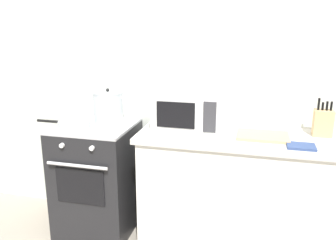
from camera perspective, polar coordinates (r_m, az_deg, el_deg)
The scene contains 10 objects.
back_wall at distance 2.96m, azimuth 2.64°, elevation 6.46°, with size 4.40×0.10×2.50m, color silver.
lower_cabinet_right at distance 2.81m, azimuth 13.23°, elevation -11.84°, with size 1.64×0.56×0.88m, color white.
countertop_right at distance 2.64m, azimuth 13.83°, elevation -2.90°, with size 1.70×0.60×0.04m, color beige.
stove at distance 3.05m, azimuth -11.22°, elevation -9.08°, with size 0.60×0.64×0.92m.
stock_pot at distance 2.91m, azimuth -9.58°, elevation 2.06°, with size 0.32×0.24×0.28m.
frying_pan at distance 2.85m, azimuth -14.99°, elevation -0.66°, with size 0.45×0.25×0.05m.
microwave at distance 2.69m, azimuth 3.35°, elevation 1.66°, with size 0.50×0.37×0.30m.
cutting_board at distance 2.61m, azimuth 15.02°, elevation -2.48°, with size 0.36×0.26×0.02m, color tan.
knife_block at distance 2.76m, azimuth 23.68°, elevation -0.39°, with size 0.13×0.10×0.28m.
oven_mitt at distance 2.48m, azimuth 20.66°, elevation -3.98°, with size 0.18×0.14×0.02m, color #33477A.
Camera 1 is at (0.89, -1.89, 1.70)m, focal length 37.84 mm.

